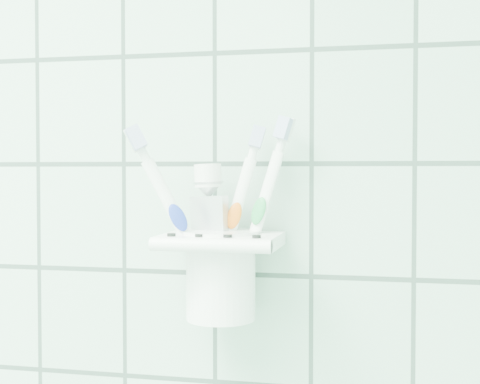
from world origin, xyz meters
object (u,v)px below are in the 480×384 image
Objects in this scene: holder_bracket at (222,242)px; toothbrush_blue at (232,209)px; toothbrush_orange at (207,214)px; toothpaste_tube at (213,226)px; cup at (221,271)px; toothbrush_pink at (226,208)px.

toothbrush_blue reaches higher than holder_bracket.
toothbrush_orange reaches higher than toothpaste_tube.
cup is at bearing 17.05° from toothbrush_orange.
cup is (-0.00, 0.00, -0.03)m from holder_bracket.
cup is at bearing 117.08° from holder_bracket.
cup is 0.46× the size of toothbrush_orange.
toothpaste_tube reaches higher than cup.
toothbrush_blue reaches higher than toothbrush_orange.
toothbrush_orange is (-0.01, -0.00, 0.03)m from holder_bracket.
holder_bracket is at bearing 108.22° from toothbrush_pink.
toothbrush_blue is (0.01, 0.01, 0.06)m from cup.
toothbrush_pink reaches higher than cup.
toothbrush_orange is (-0.02, -0.01, -0.00)m from toothbrush_blue.
toothbrush_orange is 1.30× the size of toothpaste_tube.
toothbrush_blue is (0.00, 0.01, -0.00)m from toothbrush_pink.
toothbrush_pink is (0.01, -0.01, 0.06)m from cup.
toothpaste_tube is at bearing 165.82° from cup.
cup is 0.05m from toothpaste_tube.
toothbrush_blue is (0.01, 0.01, 0.03)m from holder_bracket.
toothbrush_orange is at bearing 140.65° from toothbrush_pink.
cup is 0.60× the size of toothpaste_tube.
holder_bracket is 0.57× the size of toothbrush_blue.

